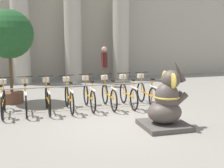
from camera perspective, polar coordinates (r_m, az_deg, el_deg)
ground_plane at (r=8.55m, az=1.21°, el=-7.23°), size 60.00×60.00×0.00m
building_facade at (r=16.60m, az=-7.77°, el=11.30°), size 20.00×0.20×6.00m
column_left at (r=15.41m, az=-16.44°, el=9.75°), size 1.05×1.05×5.16m
column_middle at (r=15.61m, az=-7.19°, el=10.05°), size 1.05×1.05×5.16m
column_right at (r=16.18m, az=1.63°, el=10.10°), size 1.05×1.05×5.16m
bike_rack at (r=10.02m, az=-8.03°, el=-1.03°), size 5.86×0.05×0.77m
bicycle_1 at (r=9.87m, az=-19.30°, el=-2.94°), size 0.48×1.81×1.08m
bicycle_2 at (r=9.85m, az=-15.49°, el=-2.77°), size 0.48×1.81×1.08m
bicycle_3 at (r=9.87m, az=-11.67°, el=-2.60°), size 0.48×1.81×1.08m
bicycle_4 at (r=9.92m, az=-7.88°, el=-2.43°), size 0.48×1.81×1.08m
bicycle_5 at (r=10.09m, az=-4.23°, el=-2.17°), size 0.48×1.81×1.08m
bicycle_6 at (r=10.21m, az=-0.59°, el=-1.99°), size 0.48×1.81×1.08m
bicycle_7 at (r=10.38m, az=2.94°, el=-1.82°), size 0.48×1.81×1.08m
bicycle_8 at (r=10.61m, az=6.31°, el=-1.62°), size 0.48×1.81×1.08m
elephant_statue at (r=8.18m, az=9.91°, el=-3.79°), size 1.17×1.17×1.77m
person_pedestrian at (r=14.02m, az=-1.43°, el=3.96°), size 0.24×0.47×1.81m
potted_tree at (r=11.26m, az=-18.33°, el=8.13°), size 1.67×1.67×3.22m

